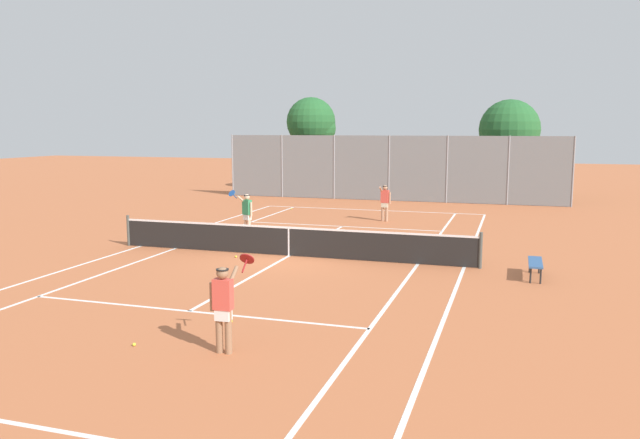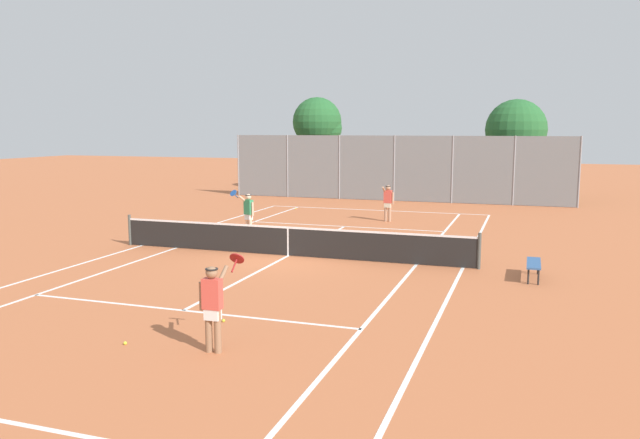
# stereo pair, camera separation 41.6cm
# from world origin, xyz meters

# --- Properties ---
(ground_plane) EXTENTS (120.00, 120.00, 0.00)m
(ground_plane) POSITION_xyz_m (0.00, 0.00, 0.00)
(ground_plane) COLOR #BC663D
(court_line_markings) EXTENTS (11.10, 23.90, 0.01)m
(court_line_markings) POSITION_xyz_m (0.00, 0.00, 0.00)
(court_line_markings) COLOR white
(court_line_markings) RESTS_ON ground
(tennis_net) EXTENTS (12.00, 0.10, 1.07)m
(tennis_net) POSITION_xyz_m (0.00, 0.00, 0.51)
(tennis_net) COLOR #474C47
(tennis_net) RESTS_ON ground
(player_near_side) EXTENTS (0.65, 0.74, 1.77)m
(player_near_side) POSITION_xyz_m (1.91, -8.52, 0.93)
(player_near_side) COLOR #936B4C
(player_near_side) RESTS_ON ground
(player_far_left) EXTENTS (0.85, 0.68, 1.77)m
(player_far_left) POSITION_xyz_m (-2.83, 3.06, 0.93)
(player_far_left) COLOR beige
(player_far_left) RESTS_ON ground
(player_far_right) EXTENTS (0.46, 0.47, 1.60)m
(player_far_right) POSITION_xyz_m (1.39, 8.38, 0.91)
(player_far_right) COLOR tan
(player_far_right) RESTS_ON ground
(loose_tennis_ball_0) EXTENTS (0.07, 0.07, 0.07)m
(loose_tennis_ball_0) POSITION_xyz_m (1.25, -6.87, 0.03)
(loose_tennis_ball_0) COLOR #D1DB33
(loose_tennis_ball_0) RESTS_ON ground
(loose_tennis_ball_1) EXTENTS (0.07, 0.07, 0.07)m
(loose_tennis_ball_1) POSITION_xyz_m (-1.52, -0.74, 0.03)
(loose_tennis_ball_1) COLOR #D1DB33
(loose_tennis_ball_1) RESTS_ON ground
(loose_tennis_ball_2) EXTENTS (0.07, 0.07, 0.07)m
(loose_tennis_ball_2) POSITION_xyz_m (-0.69, 0.09, 0.03)
(loose_tennis_ball_2) COLOR #D1DB33
(loose_tennis_ball_2) RESTS_ON ground
(loose_tennis_ball_3) EXTENTS (0.07, 0.07, 0.07)m
(loose_tennis_ball_3) POSITION_xyz_m (0.14, -8.72, 0.03)
(loose_tennis_ball_3) COLOR #D1DB33
(loose_tennis_ball_3) RESTS_ON ground
(loose_tennis_ball_4) EXTENTS (0.07, 0.07, 0.07)m
(loose_tennis_ball_4) POSITION_xyz_m (-0.14, 1.27, 0.03)
(loose_tennis_ball_4) COLOR #D1DB33
(loose_tennis_ball_4) RESTS_ON ground
(loose_tennis_ball_5) EXTENTS (0.07, 0.07, 0.07)m
(loose_tennis_ball_5) POSITION_xyz_m (-3.94, 11.00, 0.03)
(loose_tennis_ball_5) COLOR #D1DB33
(loose_tennis_ball_5) RESTS_ON ground
(courtside_bench) EXTENTS (0.36, 1.50, 0.47)m
(courtside_bench) POSITION_xyz_m (7.45, -0.76, 0.41)
(courtside_bench) COLOR #33598C
(courtside_bench) RESTS_ON ground
(back_fence) EXTENTS (19.36, 0.08, 3.68)m
(back_fence) POSITION_xyz_m (-0.00, 16.19, 1.84)
(back_fence) COLOR gray
(back_fence) RESTS_ON ground
(tree_behind_left) EXTENTS (3.16, 3.13, 6.04)m
(tree_behind_left) POSITION_xyz_m (-5.74, 19.98, 4.34)
(tree_behind_left) COLOR brown
(tree_behind_left) RESTS_ON ground
(tree_behind_right) EXTENTS (3.50, 3.50, 5.74)m
(tree_behind_right) POSITION_xyz_m (6.28, 20.00, 3.86)
(tree_behind_right) COLOR brown
(tree_behind_right) RESTS_ON ground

